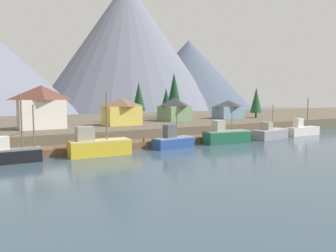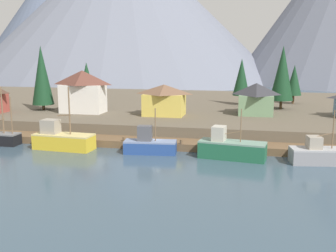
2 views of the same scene
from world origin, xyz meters
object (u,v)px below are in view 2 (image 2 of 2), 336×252
at_px(fishing_boat_yellow, 62,139).
at_px(house_green, 256,98).
at_px(conifer_back_right, 294,80).
at_px(conifer_near_right, 87,77).
at_px(fishing_boat_green, 231,148).
at_px(conifer_near_left, 241,77).
at_px(conifer_back_left, 42,75).
at_px(house_yellow, 164,100).
at_px(fishing_boat_grey, 325,155).
at_px(conifer_mid_right, 282,73).
at_px(fishing_boat_blue, 149,145).
at_px(house_white, 83,91).

bearing_deg(fishing_boat_yellow, house_green, 43.16).
height_order(fishing_boat_yellow, conifer_back_right, conifer_back_right).
bearing_deg(conifer_near_right, house_green, -24.04).
height_order(fishing_boat_yellow, conifer_near_right, conifer_near_right).
bearing_deg(fishing_boat_yellow, conifer_near_right, 112.38).
bearing_deg(fishing_boat_green, conifer_near_left, 97.99).
relative_size(fishing_boat_yellow, conifer_back_right, 1.07).
relative_size(fishing_boat_yellow, conifer_back_left, 0.73).
bearing_deg(conifer_back_right, fishing_boat_yellow, -132.10).
xyz_separation_m(fishing_boat_yellow, house_green, (25.80, 20.90, 3.90)).
bearing_deg(conifer_back_right, house_yellow, -137.73).
height_order(conifer_near_left, conifer_back_right, conifer_near_left).
height_order(house_green, conifer_back_right, conifer_back_right).
xyz_separation_m(fishing_boat_grey, conifer_mid_right, (-3.36, 28.46, 8.12)).
height_order(fishing_boat_grey, conifer_near_left, conifer_near_left).
height_order(fishing_boat_yellow, fishing_boat_green, fishing_boat_yellow).
xyz_separation_m(house_yellow, conifer_near_right, (-23.15, 21.70, 2.20)).
height_order(house_yellow, conifer_mid_right, conifer_mid_right).
height_order(conifer_near_right, conifer_back_right, conifer_near_right).
bearing_deg(fishing_boat_grey, conifer_near_left, 99.07).
bearing_deg(fishing_boat_blue, fishing_boat_yellow, 175.13).
bearing_deg(conifer_back_left, house_white, -10.44).
distance_m(house_white, house_green, 30.20).
relative_size(house_green, conifer_back_left, 0.56).
bearing_deg(conifer_back_left, fishing_boat_blue, -35.60).
bearing_deg(fishing_boat_blue, fishing_boat_grey, -7.20).
bearing_deg(fishing_boat_blue, conifer_near_right, 117.27).
bearing_deg(house_yellow, fishing_boat_grey, -35.48).
height_order(fishing_boat_blue, conifer_back_right, conifer_back_right).
bearing_deg(conifer_mid_right, house_white, -161.17).
bearing_deg(conifer_back_right, conifer_back_left, -157.64).
distance_m(fishing_boat_blue, house_yellow, 16.63).
distance_m(fishing_boat_yellow, conifer_back_right, 50.25).
height_order(house_green, conifer_near_left, conifer_near_left).
relative_size(house_white, conifer_mid_right, 0.66).
bearing_deg(conifer_back_left, house_green, 4.24).
xyz_separation_m(fishing_boat_yellow, conifer_back_right, (33.45, 37.01, 6.01)).
height_order(fishing_boat_yellow, conifer_mid_right, conifer_mid_right).
bearing_deg(conifer_near_left, conifer_back_right, 19.35).
xyz_separation_m(fishing_boat_blue, conifer_back_right, (21.23, 36.78, 6.23)).
distance_m(fishing_boat_green, conifer_near_left, 34.17).
relative_size(fishing_boat_green, conifer_back_left, 0.73).
bearing_deg(conifer_near_left, house_white, -147.98).
xyz_separation_m(fishing_boat_green, conifer_back_left, (-35.45, 18.23, 7.57)).
relative_size(fishing_boat_green, conifer_near_left, 0.91).
xyz_separation_m(fishing_boat_grey, conifer_near_left, (-10.94, 33.53, 6.99)).
bearing_deg(fishing_boat_grey, fishing_boat_green, 170.76).
height_order(fishing_boat_grey, house_green, house_green).
bearing_deg(house_white, conifer_mid_right, 18.83).
bearing_deg(fishing_boat_grey, fishing_boat_blue, 169.76).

